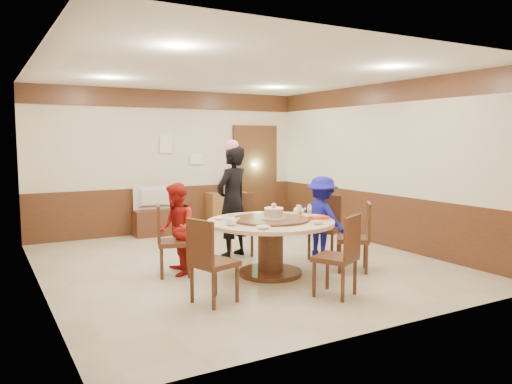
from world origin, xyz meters
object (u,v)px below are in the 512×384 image
side_cabinet (226,210)px  thermos (226,183)px  shrimp_platter (319,219)px  banquet_table (270,236)px  birthday_cake (274,213)px  tv_stand (156,222)px  person_red (176,229)px  person_standing (232,201)px  television (155,197)px  person_blue (322,218)px

side_cabinet → thermos: size_ratio=2.11×
shrimp_platter → banquet_table: bearing=148.3°
shrimp_platter → thermos: (0.51, 3.89, 0.16)m
shrimp_platter → thermos: 3.93m
birthday_cake → banquet_table: bearing=140.0°
thermos → tv_stand: bearing=-178.9°
birthday_cake → thermos: thermos is taller
banquet_table → birthday_cake: 0.32m
person_red → shrimp_platter: person_red is taller
side_cabinet → thermos: 0.57m
person_standing → television: (-0.51, 2.29, -0.14)m
person_blue → side_cabinet: person_blue is taller
tv_stand → person_blue: bearing=-63.5°
person_standing → tv_stand: person_standing is taller
television → person_standing: bearing=109.5°
banquet_table → person_blue: bearing=16.9°
person_standing → tv_stand: bearing=-102.0°
person_standing → thermos: 2.54m
person_red → birthday_cake: person_red is taller
side_cabinet → television: bearing=-178.9°
person_blue → side_cabinet: bearing=-14.2°
person_red → shrimp_platter: size_ratio=4.19×
birthday_cake → television: birthday_cake is taller
television → side_cabinet: 1.57m
person_red → side_cabinet: size_ratio=1.57×
person_red → tv_stand: person_red is taller
banquet_table → birthday_cake: size_ratio=5.41×
tv_stand → side_cabinet: bearing=1.1°
person_blue → birthday_cake: (-1.08, -0.37, 0.21)m
banquet_table → tv_stand: (-0.47, 3.52, -0.28)m
tv_stand → thermos: size_ratio=2.24×
person_blue → birthday_cake: person_blue is taller
banquet_table → television: television is taller
person_red → side_cabinet: (2.17, 2.91, -0.25)m
person_standing → person_blue: bearing=116.1°
person_blue → tv_stand: person_blue is taller
side_cabinet → thermos: (0.00, 0.00, 0.56)m
person_standing → side_cabinet: bearing=-138.3°
person_standing → thermos: size_ratio=4.59×
birthday_cake → side_cabinet: size_ratio=0.40×
thermos → banquet_table: bearing=-106.7°
person_standing → television: person_standing is taller
person_blue → thermos: size_ratio=3.38×
banquet_table → thermos: size_ratio=4.53×
birthday_cake → television: size_ratio=0.39×
birthday_cake → side_cabinet: 3.75m
tv_stand → side_cabinet: 1.54m
person_standing → shrimp_platter: (0.51, -1.57, -0.09)m
birthday_cake → side_cabinet: (1.03, 3.58, -0.48)m
person_blue → television: size_ratio=1.59×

